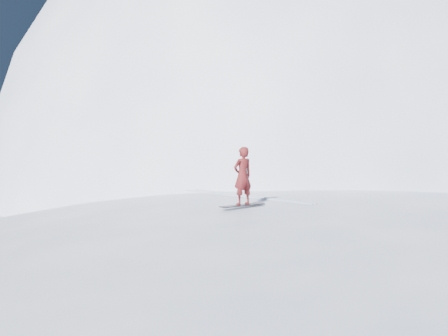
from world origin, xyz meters
name	(u,v)px	position (x,y,z in m)	size (l,w,h in m)	color
ground	(390,291)	(0.00, 0.00, 0.00)	(400.00, 400.00, 0.00)	white
near_ridge	(334,263)	(1.00, 3.00, 0.00)	(36.00, 28.00, 4.80)	white
summit_peak	(302,185)	(22.00, 26.00, 0.00)	(60.00, 56.00, 56.00)	white
peak_shoulder	(246,198)	(10.00, 20.00, 0.00)	(28.00, 24.00, 18.00)	white
wind_bumps	(322,276)	(-0.56, 2.12, 0.00)	(16.00, 14.40, 1.00)	white
snowboard	(243,205)	(-3.14, 2.97, 2.41)	(1.54, 0.29, 0.03)	black
snowboarder	(243,176)	(-3.14, 2.97, 3.30)	(0.64, 0.42, 1.76)	maroon
board_tracks	(244,196)	(-1.61, 4.92, 2.42)	(1.37, 5.95, 0.04)	silver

